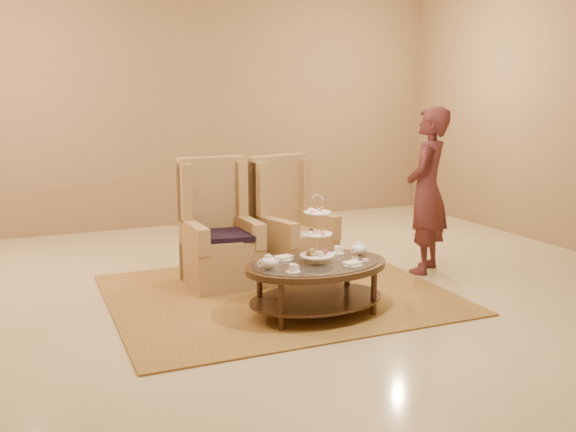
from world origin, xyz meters
name	(u,v)px	position (x,y,z in m)	size (l,w,h in m)	color
ground	(302,301)	(0.00, 0.00, 0.00)	(8.00, 8.00, 0.00)	beige
ceiling	(302,301)	(0.00, 0.00, 0.00)	(8.00, 8.00, 0.02)	silver
wall_back	(190,108)	(0.00, 4.00, 1.75)	(8.00, 0.04, 3.50)	#90724E
rug	(278,294)	(-0.15, 0.26, 0.01)	(3.28, 2.74, 0.02)	#A9873C
tea_table	(317,272)	(-0.05, -0.42, 0.40)	(1.35, 0.95, 1.11)	black
armchair_left	(219,242)	(-0.56, 0.88, 0.45)	(0.73, 0.75, 1.32)	#AD8651
armchair_right	(289,236)	(0.25, 0.89, 0.44)	(0.88, 0.89, 1.31)	#AD8651
person	(427,191)	(1.70, 0.39, 0.92)	(0.80, 0.77, 1.84)	#502223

